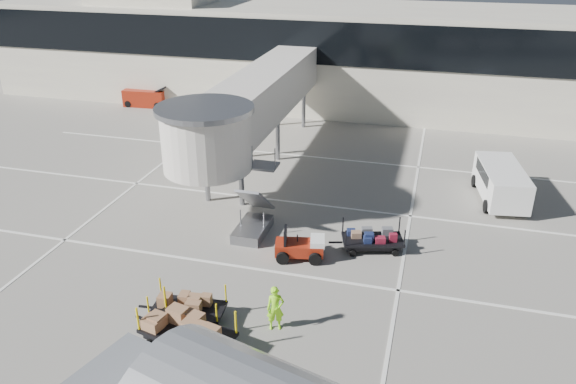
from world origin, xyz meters
name	(u,v)px	position (x,y,z in m)	size (l,w,h in m)	color
ground	(246,295)	(0.00, 0.00, 0.00)	(140.00, 140.00, 0.00)	#9A9689
lane_markings	(290,199)	(-0.67, 9.33, 0.01)	(40.00, 30.00, 0.02)	white
terminal	(357,55)	(-0.35, 29.94, 4.11)	(64.00, 12.11, 15.20)	beige
jet_bridge	(249,106)	(-3.97, 12.26, 4.28)	(5.70, 20.40, 6.03)	silver
baggage_tug	(301,247)	(1.43, 3.49, 0.53)	(2.40, 1.81, 1.46)	maroon
suitcase_cart	(373,241)	(4.53, 5.07, 0.48)	(3.52, 2.11, 1.35)	black
box_cart_near	(187,333)	(-0.98, -3.53, 0.63)	(4.16, 2.35, 1.59)	black
box_cart_far	(187,307)	(-1.68, -2.00, 0.51)	(3.45, 1.63, 1.33)	black
ground_worker	(275,308)	(1.76, -1.68, 0.90)	(0.66, 0.43, 1.80)	#89EB18
minivan	(501,180)	(10.56, 12.45, 1.16)	(2.86, 5.35, 1.93)	white
belt_loader	(146,98)	(-17.38, 24.00, 0.71)	(3.95, 1.78, 1.86)	maroon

